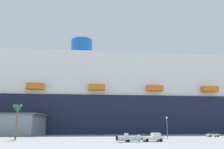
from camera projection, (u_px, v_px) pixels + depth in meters
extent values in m
plane|color=gray|center=(93.00, 135.00, 101.74)|extent=(600.00, 600.00, 0.00)
cube|color=#191E38|center=(147.00, 116.00, 129.47)|extent=(249.15, 59.07, 18.67)
cube|color=white|center=(146.00, 97.00, 131.80)|extent=(219.39, 53.32, 2.92)
cube|color=white|center=(137.00, 91.00, 131.93)|extent=(212.77, 51.77, 2.92)
cube|color=white|center=(129.00, 86.00, 132.05)|extent=(202.33, 49.84, 2.92)
cube|color=white|center=(120.00, 81.00, 132.18)|extent=(195.88, 48.44, 2.92)
cube|color=white|center=(111.00, 76.00, 132.30)|extent=(184.21, 46.62, 2.92)
cube|color=white|center=(103.00, 71.00, 132.43)|extent=(176.38, 45.39, 2.92)
cube|color=white|center=(94.00, 65.00, 132.55)|extent=(165.43, 43.94, 2.92)
cube|color=white|center=(86.00, 60.00, 132.68)|extent=(155.74, 42.57, 2.92)
cylinder|color=#1959B2|center=(82.00, 49.00, 133.85)|extent=(13.24, 13.24, 10.29)
cube|color=orange|center=(35.00, 86.00, 109.45)|extent=(8.29, 4.02, 2.80)
cube|color=orange|center=(96.00, 87.00, 112.40)|extent=(8.29, 4.02, 2.80)
cube|color=orange|center=(155.00, 88.00, 115.35)|extent=(8.29, 4.02, 2.80)
cube|color=orange|center=(210.00, 89.00, 118.29)|extent=(8.29, 4.02, 2.80)
cube|color=white|center=(152.00, 138.00, 60.14)|extent=(5.89, 3.12, 0.90)
cube|color=white|center=(156.00, 135.00, 60.54)|extent=(2.35, 2.22, 0.90)
cube|color=#26333F|center=(158.00, 135.00, 60.66)|extent=(0.45, 1.66, 0.63)
cylinder|color=black|center=(158.00, 140.00, 61.40)|extent=(0.84, 0.44, 0.80)
cylinder|color=black|center=(161.00, 140.00, 59.49)|extent=(0.84, 0.44, 0.80)
cylinder|color=black|center=(144.00, 140.00, 60.64)|extent=(0.84, 0.44, 0.80)
cylinder|color=black|center=(147.00, 140.00, 58.73)|extent=(0.84, 0.44, 0.80)
cube|color=#595960|center=(129.00, 140.00, 58.77)|extent=(6.58, 3.03, 0.16)
cube|color=#595960|center=(143.00, 140.00, 59.54)|extent=(2.06, 0.55, 0.10)
cylinder|color=black|center=(126.00, 140.00, 59.61)|extent=(0.67, 0.35, 0.64)
cylinder|color=black|center=(128.00, 141.00, 57.76)|extent=(0.67, 0.35, 0.64)
cube|color=silver|center=(128.00, 138.00, 58.89)|extent=(6.05, 3.10, 0.90)
cone|color=silver|center=(141.00, 138.00, 59.56)|extent=(1.54, 1.96, 1.74)
cube|color=silver|center=(126.00, 135.00, 58.94)|extent=(0.99, 1.14, 0.70)
cube|color=black|center=(117.00, 138.00, 58.26)|extent=(0.46, 0.56, 1.10)
cylinder|color=brown|center=(17.00, 124.00, 69.81)|extent=(0.51, 0.51, 9.13)
cone|color=#287233|center=(19.00, 108.00, 70.80)|extent=(0.83, 2.72, 2.49)
cone|color=#287233|center=(19.00, 108.00, 71.16)|extent=(2.74, 1.94, 2.42)
cone|color=#287233|center=(18.00, 108.00, 71.18)|extent=(3.07, 1.79, 1.69)
cone|color=#287233|center=(17.00, 108.00, 71.05)|extent=(2.24, 2.65, 2.35)
cone|color=#287233|center=(16.00, 108.00, 70.66)|extent=(1.81, 2.91, 2.21)
cone|color=#287233|center=(17.00, 108.00, 70.43)|extent=(2.89, 1.30, 2.33)
cone|color=#287233|center=(18.00, 108.00, 70.50)|extent=(2.60, 2.13, 2.49)
sphere|color=#287233|center=(18.00, 109.00, 70.79)|extent=(1.10, 1.10, 1.10)
cylinder|color=slate|center=(167.00, 129.00, 69.90)|extent=(0.20, 0.20, 6.14)
sphere|color=#F9F2CC|center=(167.00, 118.00, 70.62)|extent=(0.56, 0.56, 0.56)
cube|color=silver|center=(213.00, 135.00, 86.03)|extent=(4.37, 2.03, 0.70)
cube|color=#1E232D|center=(212.00, 133.00, 86.16)|extent=(2.48, 1.75, 0.55)
cylinder|color=black|center=(215.00, 136.00, 86.91)|extent=(0.67, 0.26, 0.66)
cylinder|color=black|center=(218.00, 136.00, 85.15)|extent=(0.67, 0.26, 0.66)
cylinder|color=black|center=(208.00, 136.00, 86.76)|extent=(0.67, 0.26, 0.66)
cylinder|color=black|center=(210.00, 136.00, 85.00)|extent=(0.67, 0.26, 0.66)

